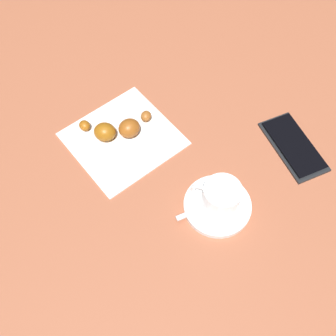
{
  "coord_description": "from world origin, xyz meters",
  "views": [
    {
      "loc": [
        0.26,
        -0.31,
        0.7
      ],
      "look_at": [
        -0.01,
        0.0,
        0.01
      ],
      "focal_mm": 45.73,
      "sensor_mm": 36.0,
      "label": 1
    }
  ],
  "objects_px": {
    "sugar_packet": "(226,218)",
    "napkin": "(122,140)",
    "cell_phone": "(294,146)",
    "espresso_cup": "(221,196)",
    "croissant": "(117,129)",
    "saucer": "(219,204)",
    "teaspoon": "(218,201)"
  },
  "relations": [
    {
      "from": "saucer",
      "to": "cell_phone",
      "type": "xyz_separation_m",
      "value": [
        0.04,
        0.2,
        -0.0
      ]
    },
    {
      "from": "teaspoon",
      "to": "napkin",
      "type": "distance_m",
      "value": 0.23
    },
    {
      "from": "cell_phone",
      "to": "saucer",
      "type": "bearing_deg",
      "value": -100.43
    },
    {
      "from": "espresso_cup",
      "to": "sugar_packet",
      "type": "bearing_deg",
      "value": -33.38
    },
    {
      "from": "napkin",
      "to": "sugar_packet",
      "type": "bearing_deg",
      "value": -1.74
    },
    {
      "from": "teaspoon",
      "to": "croissant",
      "type": "height_order",
      "value": "croissant"
    },
    {
      "from": "croissant",
      "to": "cell_phone",
      "type": "height_order",
      "value": "croissant"
    },
    {
      "from": "sugar_packet",
      "to": "saucer",
      "type": "bearing_deg",
      "value": 82.11
    },
    {
      "from": "croissant",
      "to": "cell_phone",
      "type": "relative_size",
      "value": 0.76
    },
    {
      "from": "teaspoon",
      "to": "sugar_packet",
      "type": "relative_size",
      "value": 1.71
    },
    {
      "from": "croissant",
      "to": "teaspoon",
      "type": "bearing_deg",
      "value": 0.95
    },
    {
      "from": "saucer",
      "to": "teaspoon",
      "type": "relative_size",
      "value": 1.04
    },
    {
      "from": "espresso_cup",
      "to": "croissant",
      "type": "height_order",
      "value": "espresso_cup"
    },
    {
      "from": "espresso_cup",
      "to": "sugar_packet",
      "type": "distance_m",
      "value": 0.04
    },
    {
      "from": "saucer",
      "to": "cell_phone",
      "type": "bearing_deg",
      "value": 79.57
    },
    {
      "from": "teaspoon",
      "to": "croissant",
      "type": "bearing_deg",
      "value": -179.05
    },
    {
      "from": "napkin",
      "to": "saucer",
      "type": "bearing_deg",
      "value": 2.21
    },
    {
      "from": "saucer",
      "to": "sugar_packet",
      "type": "xyz_separation_m",
      "value": [
        0.03,
        -0.02,
        0.01
      ]
    },
    {
      "from": "sugar_packet",
      "to": "napkin",
      "type": "relative_size",
      "value": 0.35
    },
    {
      "from": "espresso_cup",
      "to": "sugar_packet",
      "type": "height_order",
      "value": "espresso_cup"
    },
    {
      "from": "saucer",
      "to": "sugar_packet",
      "type": "distance_m",
      "value": 0.03
    },
    {
      "from": "sugar_packet",
      "to": "napkin",
      "type": "xyz_separation_m",
      "value": [
        -0.26,
        0.01,
        -0.01
      ]
    },
    {
      "from": "espresso_cup",
      "to": "napkin",
      "type": "height_order",
      "value": "espresso_cup"
    },
    {
      "from": "espresso_cup",
      "to": "croissant",
      "type": "bearing_deg",
      "value": -178.58
    },
    {
      "from": "cell_phone",
      "to": "sugar_packet",
      "type": "bearing_deg",
      "value": -92.34
    },
    {
      "from": "saucer",
      "to": "sugar_packet",
      "type": "bearing_deg",
      "value": -31.69
    },
    {
      "from": "cell_phone",
      "to": "croissant",
      "type": "bearing_deg",
      "value": -144.81
    },
    {
      "from": "espresso_cup",
      "to": "teaspoon",
      "type": "bearing_deg",
      "value": -125.0
    },
    {
      "from": "saucer",
      "to": "espresso_cup",
      "type": "bearing_deg",
      "value": 118.66
    },
    {
      "from": "saucer",
      "to": "espresso_cup",
      "type": "distance_m",
      "value": 0.03
    },
    {
      "from": "napkin",
      "to": "cell_phone",
      "type": "bearing_deg",
      "value": 37.29
    },
    {
      "from": "teaspoon",
      "to": "napkin",
      "type": "relative_size",
      "value": 0.59
    }
  ]
}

